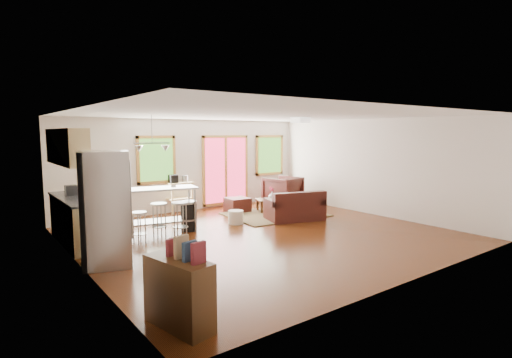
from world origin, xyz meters
TOP-DOWN VIEW (x-y plane):
  - floor at (0.00, 0.00)m, footprint 7.50×7.00m
  - ceiling at (0.00, 0.00)m, footprint 7.50×7.00m
  - back_wall at (0.00, 3.51)m, footprint 7.50×0.02m
  - left_wall at (-3.76, 0.00)m, footprint 0.02×7.00m
  - right_wall at (3.76, 0.00)m, footprint 0.02×7.00m
  - front_wall at (0.00, -3.51)m, footprint 7.50×0.02m
  - window_left at (-1.00, 3.46)m, footprint 1.10×0.05m
  - french_doors at (1.20, 3.46)m, footprint 1.60×0.05m
  - window_right at (2.90, 3.46)m, footprint 1.10×0.05m
  - rug at (1.54, 1.50)m, footprint 2.65×2.12m
  - loveseat at (1.55, 0.71)m, footprint 1.59×1.18m
  - coffee_table at (1.77, 1.91)m, footprint 1.03×0.82m
  - armchair at (2.65, 2.50)m, footprint 1.15×1.10m
  - ottoman at (0.96, 2.48)m, footprint 0.64×0.64m
  - pouf at (0.09, 1.26)m, footprint 0.49×0.49m
  - vase at (1.57, 1.68)m, footprint 0.27×0.27m
  - book at (2.14, 1.83)m, footprint 0.22×0.06m
  - cabinets at (-3.49, 1.70)m, footprint 0.64×2.24m
  - refrigerator at (-3.34, -0.03)m, footprint 0.96×0.95m
  - island at (-1.76, 1.50)m, footprint 1.70×0.95m
  - cup at (-1.42, 1.51)m, footprint 0.14×0.12m
  - bar_stool_a at (-2.45, 0.92)m, footprint 0.37×0.37m
  - bar_stool_b at (-1.91, 1.19)m, footprint 0.37×0.37m
  - bar_stool_c at (-1.59, 0.86)m, footprint 0.40×0.40m
  - trash_can at (-1.15, 1.32)m, footprint 0.47×0.47m
  - kitchen_cart at (-0.42, 3.35)m, footprint 0.71×0.47m
  - bookshelf at (-3.35, -2.74)m, footprint 0.52×0.95m
  - ceiling_flush at (1.60, 0.60)m, footprint 0.35×0.35m
  - pendant_light at (-1.90, 1.50)m, footprint 0.80×0.18m

SIDE VIEW (x-z plane):
  - floor at x=0.00m, z-range -0.02..0.00m
  - rug at x=1.54m, z-range 0.00..0.02m
  - pouf at x=0.09m, z-range 0.00..0.33m
  - ottoman at x=0.96m, z-range 0.00..0.40m
  - loveseat at x=1.55m, z-range -0.08..0.68m
  - coffee_table at x=1.77m, z-range 0.13..0.49m
  - trash_can at x=-1.15m, z-range 0.00..0.69m
  - bookshelf at x=-3.35m, z-range -0.11..0.95m
  - bar_stool_a at x=-2.45m, z-range 0.16..0.81m
  - armchair at x=2.65m, z-range 0.00..0.98m
  - vase at x=1.57m, z-range 0.35..0.70m
  - bar_stool_b at x=-1.91m, z-range 0.18..0.91m
  - book at x=2.14m, z-range 0.40..0.69m
  - bar_stool_c at x=-1.59m, z-range 0.19..0.95m
  - island at x=-1.76m, z-range 0.19..1.21m
  - kitchen_cart at x=-0.42m, z-range 0.20..1.27m
  - cabinets at x=-3.49m, z-range -0.22..2.08m
  - refrigerator at x=-3.34m, z-range 0.00..1.92m
  - cup at x=-1.42m, z-range 0.95..1.07m
  - french_doors at x=1.20m, z-range 0.05..2.15m
  - back_wall at x=0.00m, z-range 0.00..2.60m
  - left_wall at x=-3.76m, z-range 0.00..2.60m
  - right_wall at x=3.76m, z-range 0.00..2.60m
  - front_wall at x=0.00m, z-range 0.00..2.60m
  - window_left at x=-1.00m, z-range 0.85..2.15m
  - window_right at x=2.90m, z-range 0.85..2.15m
  - pendant_light at x=-1.90m, z-range 1.50..2.29m
  - ceiling_flush at x=1.60m, z-range 2.47..2.59m
  - ceiling at x=0.00m, z-range 2.60..2.62m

